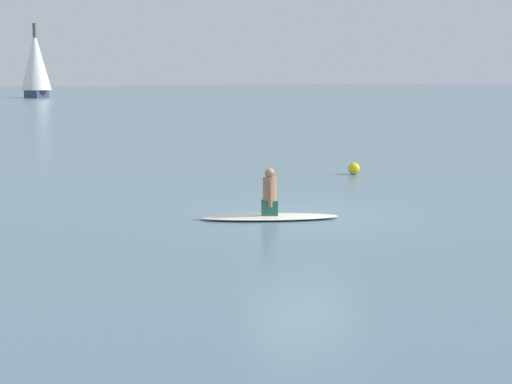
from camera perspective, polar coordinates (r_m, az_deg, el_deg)
The scene contains 5 objects.
ground_plane at distance 17.83m, azimuth 3.36°, elevation -1.68°, with size 400.00×400.00×0.00m, color slate.
surfboard at distance 17.35m, azimuth 0.97°, elevation -1.79°, with size 3.02×0.79×0.09m, color silver.
person_paddler at distance 17.26m, azimuth 0.98°, elevation -0.12°, with size 0.45×0.41×1.02m.
sailboat_far_left at distance 110.86m, azimuth -15.43°, elevation 8.84°, with size 5.75×5.17×9.73m.
buoy_marker at distance 25.23m, azimuth 6.99°, elevation 1.68°, with size 0.37×0.37×0.37m, color yellow.
Camera 1 is at (15.70, -7.85, 3.12)m, focal length 56.15 mm.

